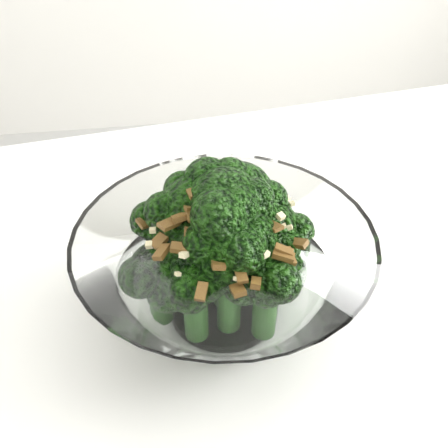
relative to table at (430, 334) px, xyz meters
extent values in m
cube|color=white|center=(0.00, 0.00, 0.05)|extent=(1.31, 0.97, 0.04)
cylinder|color=white|center=(-0.21, 0.00, 0.07)|extent=(0.10, 0.10, 0.01)
cylinder|color=#205115|center=(-0.21, 0.00, 0.13)|extent=(0.02, 0.02, 0.09)
sphere|color=#19460D|center=(-0.21, 0.00, 0.19)|extent=(0.06, 0.06, 0.06)
cylinder|color=#205115|center=(-0.20, 0.03, 0.12)|extent=(0.02, 0.02, 0.09)
sphere|color=#19460D|center=(-0.20, 0.03, 0.18)|extent=(0.05, 0.05, 0.05)
cylinder|color=#205115|center=(-0.24, 0.02, 0.12)|extent=(0.02, 0.02, 0.08)
sphere|color=#19460D|center=(-0.24, 0.02, 0.18)|extent=(0.06, 0.06, 0.06)
cylinder|color=#205115|center=(-0.21, -0.02, 0.12)|extent=(0.02, 0.02, 0.08)
sphere|color=#19460D|center=(-0.21, -0.02, 0.17)|extent=(0.05, 0.05, 0.05)
cylinder|color=#205115|center=(-0.18, 0.00, 0.11)|extent=(0.02, 0.02, 0.06)
sphere|color=#19460D|center=(-0.18, 0.00, 0.16)|extent=(0.05, 0.05, 0.05)
cylinder|color=#205115|center=(-0.25, 0.02, 0.11)|extent=(0.02, 0.02, 0.06)
sphere|color=#19460D|center=(-0.25, 0.02, 0.15)|extent=(0.05, 0.05, 0.05)
cylinder|color=#205115|center=(-0.19, -0.03, 0.11)|extent=(0.02, 0.02, 0.06)
sphere|color=#19460D|center=(-0.19, -0.03, 0.15)|extent=(0.05, 0.05, 0.05)
cylinder|color=#205115|center=(-0.24, -0.03, 0.11)|extent=(0.02, 0.02, 0.06)
sphere|color=#19460D|center=(-0.24, -0.03, 0.15)|extent=(0.05, 0.05, 0.05)
cylinder|color=#205115|center=(-0.17, 0.04, 0.10)|extent=(0.02, 0.02, 0.05)
sphere|color=#19460D|center=(-0.17, 0.04, 0.14)|extent=(0.04, 0.04, 0.04)
cylinder|color=#205115|center=(-0.27, -0.01, 0.10)|extent=(0.02, 0.02, 0.04)
sphere|color=#19460D|center=(-0.27, -0.01, 0.14)|extent=(0.05, 0.05, 0.05)
cylinder|color=#205115|center=(-0.21, 0.05, 0.10)|extent=(0.02, 0.02, 0.05)
sphere|color=#19460D|center=(-0.21, 0.05, 0.14)|extent=(0.04, 0.04, 0.04)
cylinder|color=#205115|center=(-0.19, 0.01, 0.11)|extent=(0.02, 0.02, 0.07)
sphere|color=#19460D|center=(-0.19, 0.01, 0.16)|extent=(0.05, 0.05, 0.05)
cube|color=olive|center=(-0.21, 0.05, 0.18)|extent=(0.02, 0.02, 0.01)
cube|color=olive|center=(-0.18, -0.04, 0.18)|extent=(0.02, 0.01, 0.01)
cube|color=olive|center=(-0.16, -0.03, 0.17)|extent=(0.01, 0.01, 0.01)
cube|color=olive|center=(-0.21, 0.06, 0.18)|extent=(0.02, 0.02, 0.01)
cube|color=olive|center=(-0.24, 0.01, 0.20)|extent=(0.02, 0.02, 0.01)
cube|color=olive|center=(-0.21, -0.06, 0.16)|extent=(0.01, 0.01, 0.01)
cube|color=olive|center=(-0.20, -0.06, 0.17)|extent=(0.01, 0.02, 0.01)
cube|color=olive|center=(-0.25, -0.01, 0.19)|extent=(0.01, 0.01, 0.01)
cube|color=olive|center=(-0.18, -0.04, 0.17)|extent=(0.02, 0.01, 0.01)
cube|color=olive|center=(-0.23, 0.00, 0.20)|extent=(0.02, 0.01, 0.01)
cube|color=olive|center=(-0.21, -0.01, 0.21)|extent=(0.02, 0.02, 0.01)
cube|color=olive|center=(-0.27, -0.01, 0.17)|extent=(0.02, 0.02, 0.01)
cube|color=olive|center=(-0.21, -0.05, 0.17)|extent=(0.01, 0.01, 0.00)
cube|color=olive|center=(-0.28, 0.03, 0.16)|extent=(0.01, 0.02, 0.01)
cube|color=olive|center=(-0.24, 0.03, 0.19)|extent=(0.02, 0.01, 0.01)
cube|color=olive|center=(-0.17, -0.04, 0.17)|extent=(0.01, 0.02, 0.01)
cube|color=olive|center=(-0.25, 0.02, 0.19)|extent=(0.01, 0.02, 0.01)
cube|color=olive|center=(-0.21, 0.06, 0.17)|extent=(0.02, 0.01, 0.01)
cube|color=olive|center=(-0.19, 0.04, 0.18)|extent=(0.01, 0.02, 0.01)
cube|color=olive|center=(-0.24, 0.03, 0.19)|extent=(0.01, 0.01, 0.01)
cube|color=olive|center=(-0.21, 0.03, 0.19)|extent=(0.02, 0.01, 0.01)
cube|color=olive|center=(-0.21, -0.01, 0.21)|extent=(0.02, 0.01, 0.01)
cube|color=olive|center=(-0.24, 0.04, 0.18)|extent=(0.01, 0.01, 0.01)
cube|color=olive|center=(-0.20, 0.05, 0.18)|extent=(0.02, 0.01, 0.01)
cube|color=olive|center=(-0.24, -0.06, 0.16)|extent=(0.01, 0.02, 0.01)
cube|color=olive|center=(-0.23, -0.05, 0.17)|extent=(0.01, 0.02, 0.01)
cube|color=olive|center=(-0.27, 0.01, 0.17)|extent=(0.02, 0.02, 0.01)
cube|color=olive|center=(-0.23, -0.02, 0.19)|extent=(0.02, 0.01, 0.01)
cube|color=olive|center=(-0.26, -0.01, 0.19)|extent=(0.02, 0.02, 0.01)
cube|color=olive|center=(-0.18, -0.02, 0.18)|extent=(0.01, 0.02, 0.01)
cube|color=olive|center=(-0.23, 0.01, 0.20)|extent=(0.01, 0.02, 0.01)
cube|color=olive|center=(-0.26, -0.03, 0.17)|extent=(0.01, 0.02, 0.01)
cube|color=olive|center=(-0.25, -0.03, 0.18)|extent=(0.01, 0.01, 0.01)
cube|color=olive|center=(-0.21, -0.03, 0.19)|extent=(0.01, 0.02, 0.01)
cube|color=olive|center=(-0.24, 0.00, 0.19)|extent=(0.01, 0.02, 0.01)
cube|color=olive|center=(-0.24, -0.01, 0.19)|extent=(0.01, 0.01, 0.01)
cube|color=olive|center=(-0.24, -0.02, 0.18)|extent=(0.02, 0.01, 0.01)
cube|color=beige|center=(-0.21, -0.06, 0.17)|extent=(0.01, 0.01, 0.01)
cube|color=beige|center=(-0.24, 0.02, 0.19)|extent=(0.01, 0.00, 0.00)
cube|color=beige|center=(-0.25, -0.04, 0.18)|extent=(0.01, 0.01, 0.01)
cube|color=beige|center=(-0.16, 0.03, 0.17)|extent=(0.01, 0.01, 0.00)
cube|color=beige|center=(-0.22, -0.04, 0.19)|extent=(0.01, 0.01, 0.01)
cube|color=beige|center=(-0.25, 0.05, 0.17)|extent=(0.01, 0.01, 0.00)
cube|color=beige|center=(-0.27, 0.00, 0.17)|extent=(0.01, 0.01, 0.00)
cube|color=beige|center=(-0.27, -0.01, 0.17)|extent=(0.01, 0.01, 0.01)
cube|color=beige|center=(-0.17, -0.01, 0.19)|extent=(0.01, 0.01, 0.00)
cube|color=beige|center=(-0.16, 0.01, 0.18)|extent=(0.00, 0.00, 0.00)
cube|color=beige|center=(-0.19, 0.00, 0.20)|extent=(0.01, 0.01, 0.00)
cube|color=beige|center=(-0.22, 0.06, 0.18)|extent=(0.01, 0.01, 0.00)
cube|color=beige|center=(-0.17, -0.02, 0.18)|extent=(0.01, 0.00, 0.00)
cube|color=beige|center=(-0.25, -0.04, 0.17)|extent=(0.01, 0.01, 0.00)
cube|color=beige|center=(-0.19, -0.04, 0.18)|extent=(0.01, 0.01, 0.00)
cube|color=beige|center=(-0.26, 0.04, 0.17)|extent=(0.01, 0.01, 0.01)
cube|color=beige|center=(-0.17, -0.02, 0.18)|extent=(0.00, 0.00, 0.00)
camera|label=1|loc=(-0.26, -0.29, 0.41)|focal=40.00mm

